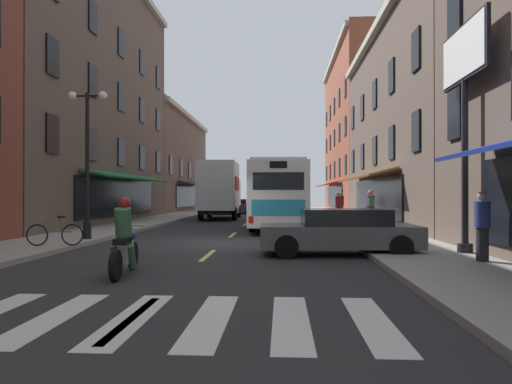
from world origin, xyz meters
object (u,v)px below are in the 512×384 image
at_px(sedan_near, 340,231).
at_px(pedestrian_near, 370,208).
at_px(motorcycle_rider, 125,242).
at_px(street_lamp_twin, 87,157).
at_px(pedestrian_mid, 341,205).
at_px(bicycle_near, 55,234).
at_px(sedan_mid, 237,206).
at_px(billboard_sign, 465,79).
at_px(box_truck, 220,190).
at_px(pedestrian_rear, 482,225).
at_px(pedestrian_far, 338,206).
at_px(transit_bus, 278,194).

bearing_deg(sedan_near, pedestrian_near, 73.28).
relative_size(motorcycle_rider, street_lamp_twin, 0.40).
xyz_separation_m(pedestrian_mid, street_lamp_twin, (-10.77, -14.34, 2.02)).
distance_m(pedestrian_near, pedestrian_mid, 9.19).
distance_m(motorcycle_rider, bicycle_near, 5.46).
bearing_deg(pedestrian_mid, sedan_mid, -32.87).
height_order(billboard_sign, box_truck, billboard_sign).
height_order(sedan_mid, pedestrian_near, pedestrian_near).
bearing_deg(sedan_mid, pedestrian_near, -68.20).
bearing_deg(pedestrian_rear, pedestrian_far, -55.62).
bearing_deg(pedestrian_far, pedestrian_rear, 18.90).
relative_size(sedan_near, street_lamp_twin, 0.86).
xyz_separation_m(box_truck, sedan_near, (5.90, -18.23, -1.32)).
bearing_deg(pedestrian_mid, billboard_sign, 114.72).
bearing_deg(pedestrian_rear, transit_bus, -40.28).
bearing_deg(transit_bus, street_lamp_twin, -127.41).
relative_size(billboard_sign, motorcycle_rider, 3.00).
relative_size(bicycle_near, pedestrian_near, 0.96).
relative_size(sedan_near, pedestrian_far, 2.59).
bearing_deg(pedestrian_rear, sedan_mid, -44.16).
bearing_deg(transit_bus, bicycle_near, -121.78).
bearing_deg(billboard_sign, pedestrian_near, 96.62).
height_order(transit_bus, pedestrian_far, transit_bus).
distance_m(sedan_near, motorcycle_rider, 6.13).
relative_size(bicycle_near, pedestrian_far, 0.99).
bearing_deg(sedan_near, transit_bus, 99.27).
bearing_deg(sedan_mid, transit_bus, -77.03).
relative_size(pedestrian_near, pedestrian_mid, 1.04).
distance_m(sedan_near, pedestrian_rear, 3.68).
bearing_deg(billboard_sign, transit_bus, 113.69).
xyz_separation_m(sedan_mid, street_lamp_twin, (-2.89, -25.19, 2.37)).
bearing_deg(street_lamp_twin, sedan_near, -17.53).
xyz_separation_m(motorcycle_rider, pedestrian_near, (7.36, 11.40, 0.37)).
distance_m(pedestrian_rear, street_lamp_twin, 12.70).
bearing_deg(pedestrian_rear, pedestrian_mid, -57.89).
relative_size(box_truck, pedestrian_near, 4.04).
xyz_separation_m(pedestrian_far, pedestrian_rear, (1.37, -16.33, -0.05)).
bearing_deg(pedestrian_near, sedan_mid, 113.40).
relative_size(transit_bus, sedan_near, 2.78).
height_order(transit_bus, motorcycle_rider, transit_bus).
bearing_deg(billboard_sign, sedan_mid, 107.61).
xyz_separation_m(sedan_near, pedestrian_rear, (3.07, -2.02, 0.31)).
xyz_separation_m(billboard_sign, pedestrian_near, (-0.96, 8.22, -3.78)).
bearing_deg(pedestrian_mid, pedestrian_far, 100.17).
distance_m(motorcycle_rider, pedestrian_near, 13.57).
relative_size(motorcycle_rider, pedestrian_far, 1.20).
xyz_separation_m(motorcycle_rider, pedestrian_far, (6.69, 17.86, 0.32)).
xyz_separation_m(pedestrian_near, pedestrian_rear, (0.71, -9.87, -0.10)).
bearing_deg(pedestrian_mid, motorcycle_rider, 91.80).
height_order(transit_bus, sedan_mid, transit_bus).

